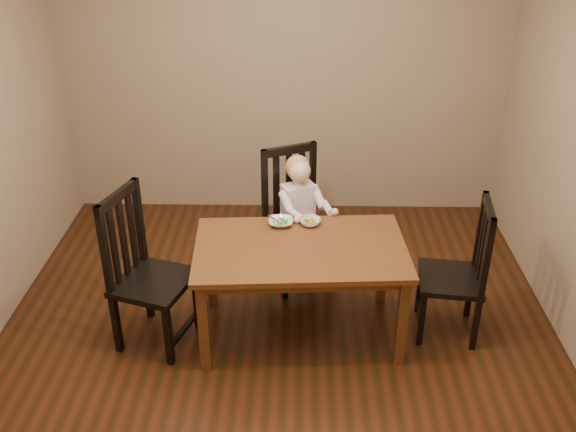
{
  "coord_description": "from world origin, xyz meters",
  "views": [
    {
      "loc": [
        0.14,
        -3.63,
        2.94
      ],
      "look_at": [
        0.07,
        0.25,
        0.83
      ],
      "focal_mm": 40.0,
      "sensor_mm": 36.0,
      "label": 1
    }
  ],
  "objects_px": {
    "dining_table": "(300,257)",
    "chair_left": "(146,273)",
    "toddler": "(299,207)",
    "chair_right": "(459,272)",
    "bowl_veg": "(310,222)",
    "chair_child": "(296,220)",
    "bowl_peas": "(281,222)"
  },
  "relations": [
    {
      "from": "chair_right",
      "to": "toddler",
      "type": "height_order",
      "value": "chair_right"
    },
    {
      "from": "dining_table",
      "to": "chair_left",
      "type": "relative_size",
      "value": 1.3
    },
    {
      "from": "dining_table",
      "to": "chair_right",
      "type": "xyz_separation_m",
      "value": [
        1.09,
        0.04,
        -0.14
      ]
    },
    {
      "from": "chair_child",
      "to": "chair_left",
      "type": "xyz_separation_m",
      "value": [
        -1.01,
        -0.79,
        0.02
      ]
    },
    {
      "from": "chair_child",
      "to": "toddler",
      "type": "bearing_deg",
      "value": 90.0
    },
    {
      "from": "dining_table",
      "to": "bowl_peas",
      "type": "bearing_deg",
      "value": 115.62
    },
    {
      "from": "toddler",
      "to": "bowl_peas",
      "type": "relative_size",
      "value": 3.2
    },
    {
      "from": "chair_right",
      "to": "bowl_veg",
      "type": "bearing_deg",
      "value": 82.67
    },
    {
      "from": "chair_child",
      "to": "chair_right",
      "type": "height_order",
      "value": "chair_child"
    },
    {
      "from": "chair_child",
      "to": "bowl_veg",
      "type": "xyz_separation_m",
      "value": [
        0.1,
        -0.41,
        0.21
      ]
    },
    {
      "from": "dining_table",
      "to": "toddler",
      "type": "relative_size",
      "value": 2.67
    },
    {
      "from": "chair_right",
      "to": "toddler",
      "type": "distance_m",
      "value": 1.28
    },
    {
      "from": "toddler",
      "to": "chair_right",
      "type": "bearing_deg",
      "value": 126.23
    },
    {
      "from": "chair_left",
      "to": "toddler",
      "type": "height_order",
      "value": "chair_left"
    },
    {
      "from": "chair_child",
      "to": "bowl_veg",
      "type": "distance_m",
      "value": 0.47
    },
    {
      "from": "toddler",
      "to": "bowl_peas",
      "type": "xyz_separation_m",
      "value": [
        -0.13,
        -0.37,
        0.07
      ]
    },
    {
      "from": "chair_left",
      "to": "bowl_peas",
      "type": "xyz_separation_m",
      "value": [
        0.9,
        0.38,
        0.19
      ]
    },
    {
      "from": "chair_right",
      "to": "bowl_peas",
      "type": "bearing_deg",
      "value": 85.35
    },
    {
      "from": "bowl_veg",
      "to": "dining_table",
      "type": "bearing_deg",
      "value": -102.25
    },
    {
      "from": "bowl_veg",
      "to": "chair_right",
      "type": "bearing_deg",
      "value": -14.4
    },
    {
      "from": "chair_child",
      "to": "chair_left",
      "type": "height_order",
      "value": "chair_left"
    },
    {
      "from": "chair_left",
      "to": "toddler",
      "type": "bearing_deg",
      "value": 144.18
    },
    {
      "from": "chair_left",
      "to": "toddler",
      "type": "relative_size",
      "value": 2.05
    },
    {
      "from": "dining_table",
      "to": "chair_left",
      "type": "xyz_separation_m",
      "value": [
        -1.04,
        -0.08,
        -0.09
      ]
    },
    {
      "from": "chair_child",
      "to": "chair_left",
      "type": "bearing_deg",
      "value": 13.93
    },
    {
      "from": "chair_child",
      "to": "toddler",
      "type": "xyz_separation_m",
      "value": [
        0.02,
        -0.05,
        0.14
      ]
    },
    {
      "from": "dining_table",
      "to": "bowl_peas",
      "type": "relative_size",
      "value": 8.55
    },
    {
      "from": "bowl_peas",
      "to": "bowl_veg",
      "type": "distance_m",
      "value": 0.21
    },
    {
      "from": "bowl_veg",
      "to": "chair_left",
      "type": "bearing_deg",
      "value": -160.9
    },
    {
      "from": "bowl_peas",
      "to": "bowl_veg",
      "type": "xyz_separation_m",
      "value": [
        0.21,
        0.01,
        0.0
      ]
    },
    {
      "from": "chair_right",
      "to": "bowl_veg",
      "type": "relative_size",
      "value": 6.8
    },
    {
      "from": "dining_table",
      "to": "chair_right",
      "type": "distance_m",
      "value": 1.1
    }
  ]
}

